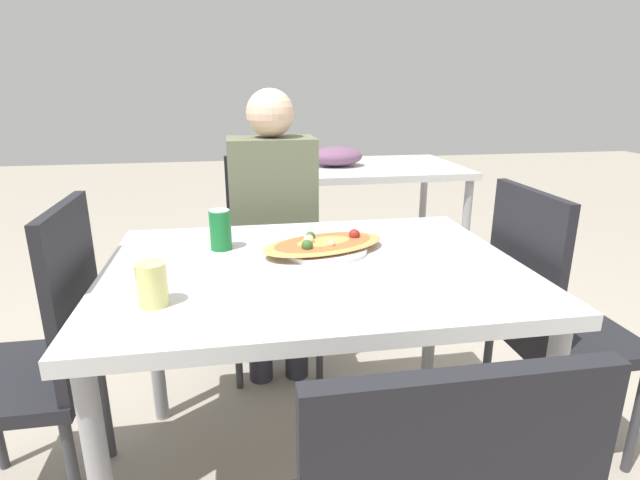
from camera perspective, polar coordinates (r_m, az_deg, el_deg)
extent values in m
plane|color=#9E9384|center=(1.81, -0.62, -24.94)|extent=(14.00, 14.00, 0.00)
cube|color=silver|center=(1.43, -0.71, -3.46)|extent=(1.17, 0.87, 0.04)
cylinder|color=#99999E|center=(1.49, 24.16, -20.54)|extent=(0.05, 0.05, 0.69)
cylinder|color=#99999E|center=(1.94, -18.46, -10.37)|extent=(0.05, 0.05, 0.69)
cylinder|color=#99999E|center=(2.05, 12.57, -8.28)|extent=(0.05, 0.05, 0.69)
cube|color=black|center=(2.17, -5.23, -4.14)|extent=(0.40, 0.40, 0.04)
cube|color=black|center=(2.27, -5.79, 3.66)|extent=(0.38, 0.03, 0.48)
cylinder|color=#38383D|center=(2.13, -0.04, -11.11)|extent=(0.03, 0.03, 0.40)
cylinder|color=#38383D|center=(2.11, -9.37, -11.71)|extent=(0.03, 0.03, 0.40)
cylinder|color=#38383D|center=(2.43, -1.39, -7.31)|extent=(0.03, 0.03, 0.40)
cylinder|color=#38383D|center=(2.41, -9.48, -7.79)|extent=(0.03, 0.03, 0.40)
cube|color=black|center=(1.69, -31.35, -13.52)|extent=(0.40, 0.40, 0.04)
cube|color=black|center=(1.52, -26.41, -5.26)|extent=(0.03, 0.38, 0.48)
cylinder|color=#38383D|center=(1.89, -23.37, -16.88)|extent=(0.03, 0.03, 0.40)
cube|color=black|center=(1.87, 26.21, -9.71)|extent=(0.40, 0.40, 0.04)
cube|color=black|center=(1.67, 22.23, -2.68)|extent=(0.03, 0.38, 0.48)
cylinder|color=#38383D|center=(2.19, 26.54, -12.38)|extent=(0.03, 0.03, 0.40)
cylinder|color=#38383D|center=(1.97, 32.45, -16.81)|extent=(0.03, 0.03, 0.40)
cylinder|color=#38383D|center=(2.02, 18.45, -13.95)|extent=(0.03, 0.03, 0.40)
cylinder|color=#38383D|center=(1.78, 23.76, -19.27)|extent=(0.03, 0.03, 0.40)
cylinder|color=#2D2D38|center=(2.16, -2.74, -10.14)|extent=(0.10, 0.10, 0.44)
cylinder|color=#2D2D38|center=(2.15, -6.92, -10.41)|extent=(0.10, 0.10, 0.44)
cube|color=#60664C|center=(2.05, -5.40, 3.56)|extent=(0.34, 0.21, 0.58)
sphere|color=beige|center=(1.99, -5.72, 14.25)|extent=(0.19, 0.19, 0.19)
cylinder|color=white|center=(1.53, 0.41, -1.06)|extent=(0.27, 0.27, 0.01)
ellipsoid|color=tan|center=(1.52, 0.41, -0.45)|extent=(0.43, 0.31, 0.02)
ellipsoid|color=#D16033|center=(1.52, 0.41, -0.23)|extent=(0.36, 0.26, 0.01)
sphere|color=maroon|center=(1.57, 4.02, 0.67)|extent=(0.03, 0.03, 0.03)
sphere|color=beige|center=(1.48, 1.29, -0.44)|extent=(0.02, 0.02, 0.02)
sphere|color=maroon|center=(1.56, 3.94, 0.64)|extent=(0.03, 0.03, 0.03)
sphere|color=beige|center=(1.50, -1.16, 0.00)|extent=(0.03, 0.03, 0.03)
sphere|color=#335928|center=(1.54, -1.10, 0.43)|extent=(0.03, 0.03, 0.03)
sphere|color=#335928|center=(1.45, -1.48, -0.65)|extent=(0.03, 0.03, 0.03)
cylinder|color=#197233|center=(1.56, -11.30, 1.11)|extent=(0.07, 0.07, 0.12)
cylinder|color=silver|center=(1.55, -11.44, 3.34)|extent=(0.06, 0.06, 0.00)
cylinder|color=#E0DB7F|center=(1.21, -18.63, -4.81)|extent=(0.07, 0.07, 0.10)
cube|color=silver|center=(3.18, 5.81, 8.15)|extent=(1.10, 0.80, 0.04)
ellipsoid|color=#724C6B|center=(3.11, 1.89, 9.53)|extent=(0.32, 0.24, 0.12)
cylinder|color=#99999E|center=(2.83, -2.34, -0.56)|extent=(0.05, 0.05, 0.69)
cylinder|color=#99999E|center=(3.11, 16.23, 0.42)|extent=(0.05, 0.05, 0.69)
cylinder|color=#99999E|center=(3.50, -3.83, 2.96)|extent=(0.05, 0.05, 0.69)
cylinder|color=#99999E|center=(3.73, 11.66, 3.55)|extent=(0.05, 0.05, 0.69)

